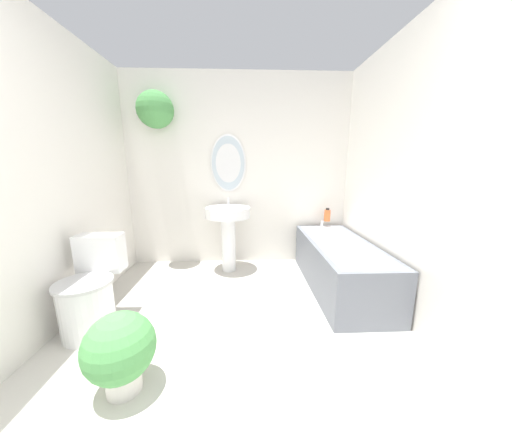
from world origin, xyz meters
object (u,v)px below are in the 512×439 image
Objects in this scene: toilet at (90,294)px; shampoo_bottle at (327,215)px; bathtub at (339,264)px; potted_plant at (120,349)px; pedestal_sink at (228,224)px.

shampoo_bottle reaches higher than toilet.
toilet is 2.29m from bathtub.
toilet is 2.66m from shampoo_bottle.
pedestal_sink is at bearing 73.85° from potted_plant.
bathtub is 9.13× the size of shampoo_bottle.
toilet is 0.78m from potted_plant.
bathtub is 0.80m from shampoo_bottle.
shampoo_bottle is at bearing 47.27° from potted_plant.
shampoo_bottle is (0.07, 0.69, 0.39)m from bathtub.
toilet is at bearing 130.03° from potted_plant.
potted_plant is at bearing -49.97° from toilet.
shampoo_bottle reaches higher than potted_plant.
pedestal_sink is at bearing 156.74° from bathtub.
pedestal_sink is 0.58× the size of bathtub.
shampoo_bottle is 0.35× the size of potted_plant.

